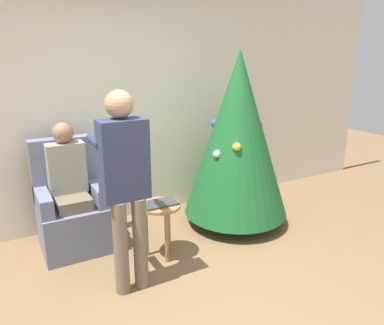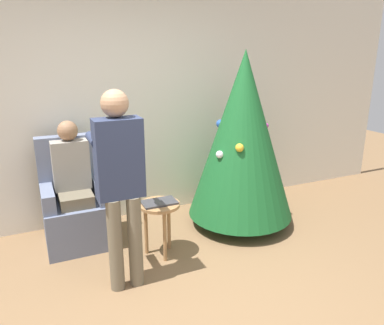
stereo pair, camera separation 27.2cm
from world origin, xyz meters
TOP-DOWN VIEW (x-y plane):
  - wall_back at (0.00, 2.23)m, footprint 8.00×0.06m
  - christmas_tree at (1.21, 1.43)m, footprint 1.18×1.18m
  - armchair at (-0.59, 1.76)m, footprint 0.64×0.62m
  - person_seated at (-0.59, 1.73)m, footprint 0.36×0.46m
  - person_standing at (-0.31, 0.83)m, footprint 0.40×0.57m
  - side_stool at (0.13, 1.16)m, footprint 0.40×0.40m
  - laptop at (0.13, 1.16)m, footprint 0.33×0.21m

SIDE VIEW (x-z plane):
  - armchair at x=-0.59m, z-range -0.17..0.94m
  - side_stool at x=0.13m, z-range 0.18..0.72m
  - laptop at x=0.13m, z-range 0.54..0.56m
  - person_seated at x=-0.59m, z-range 0.07..1.36m
  - person_standing at x=-0.31m, z-range 0.16..1.83m
  - christmas_tree at x=1.21m, z-range 0.07..2.04m
  - wall_back at x=0.00m, z-range 0.00..2.70m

